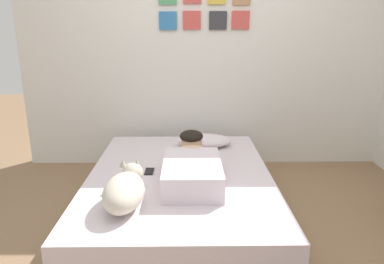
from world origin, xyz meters
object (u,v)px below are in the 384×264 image
coffee_cup (190,150)px  cell_phone (149,171)px  bed (180,195)px  person_lying (192,164)px  pillow (204,141)px  dog (125,189)px

coffee_cup → cell_phone: bearing=-128.3°
bed → person_lying: bearing=-40.1°
cell_phone → bed: bearing=-6.7°
pillow → cell_phone: bearing=-126.2°
bed → cell_phone: cell_phone is taller
dog → cell_phone: dog is taller
person_lying → cell_phone: (-0.34, 0.11, -0.10)m
dog → bed: bearing=55.9°
person_lying → coffee_cup: size_ratio=7.36×
pillow → coffee_cup: bearing=-122.0°
coffee_cup → person_lying: bearing=-89.2°
pillow → bed: bearing=-108.6°
person_lying → pillow: bearing=80.1°
bed → pillow: pillow is taller
dog → cell_phone: size_ratio=4.11×
bed → coffee_cup: (0.09, 0.45, 0.23)m
bed → dog: size_ratio=3.54×
person_lying → dog: size_ratio=1.60×
coffee_cup → pillow: bearing=58.0°
bed → coffee_cup: 0.51m
coffee_cup → cell_phone: (-0.33, -0.42, -0.03)m
dog → cell_phone: 0.56m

